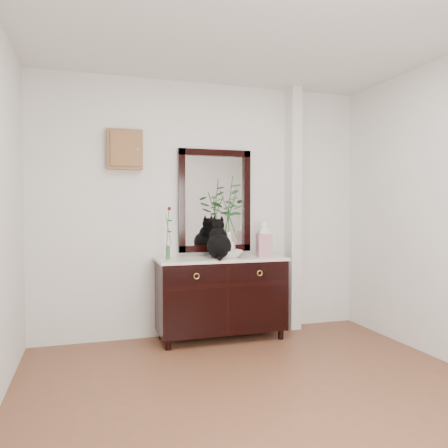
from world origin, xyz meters
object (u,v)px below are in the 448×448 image
object	(u,v)px
sideboard	(221,294)
ginger_jar	(264,238)
cat	(219,238)
lotus_bowl	(229,254)

from	to	relation	value
sideboard	ginger_jar	size ratio (longest dim) A/B	3.46
cat	lotus_bowl	xyz separation A→B (m)	(0.11, 0.02, -0.17)
cat	lotus_bowl	world-z (taller)	cat
ginger_jar	cat	bearing A→B (deg)	177.44
sideboard	cat	size ratio (longest dim) A/B	3.23
lotus_bowl	sideboard	bearing A→B (deg)	176.34
cat	lotus_bowl	size ratio (longest dim) A/B	1.37
ginger_jar	lotus_bowl	bearing A→B (deg)	173.40
sideboard	cat	distance (m)	0.58
lotus_bowl	ginger_jar	world-z (taller)	ginger_jar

